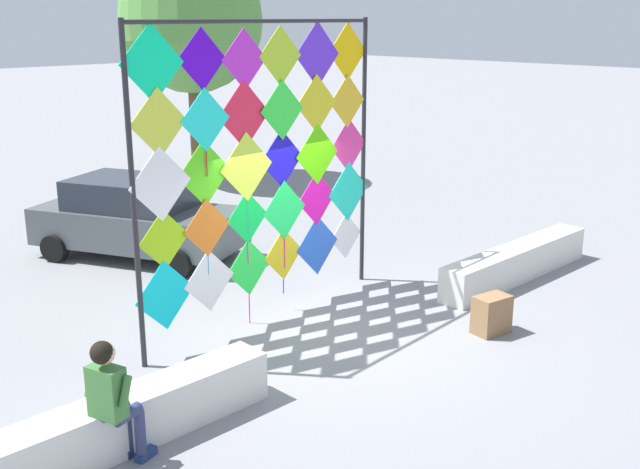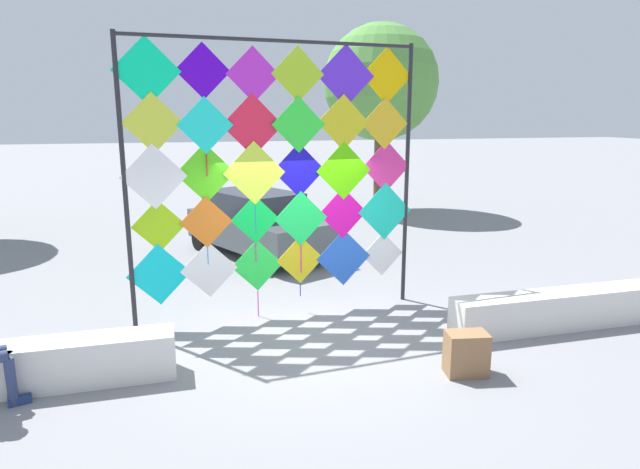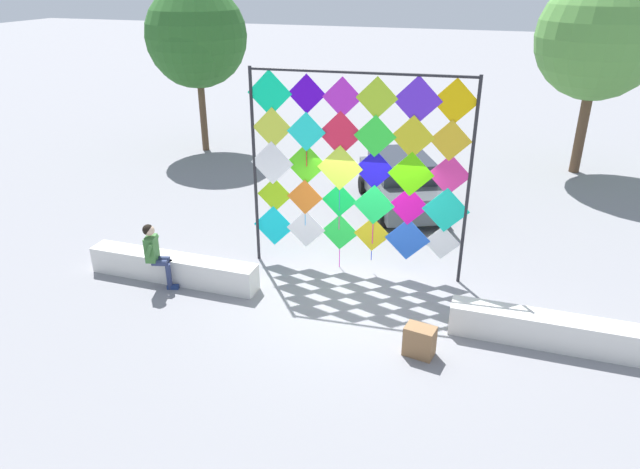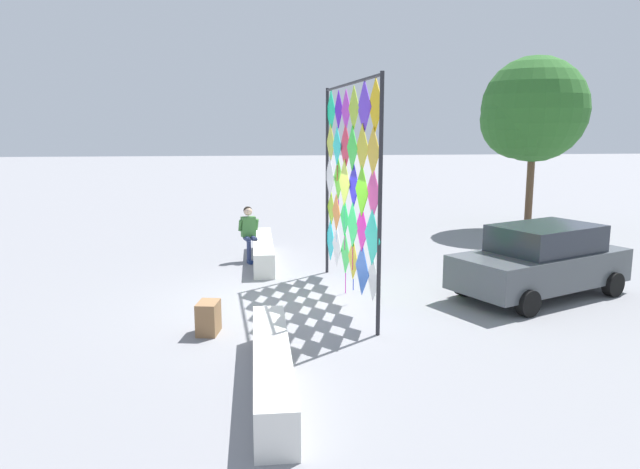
# 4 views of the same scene
# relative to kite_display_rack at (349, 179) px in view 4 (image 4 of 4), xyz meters

# --- Properties ---
(ground) EXTENTS (120.00, 120.00, 0.00)m
(ground) POSITION_rel_kite_display_rack_xyz_m (0.30, -1.17, -2.44)
(ground) COLOR gray
(plaza_ledge_left) EXTENTS (3.78, 0.49, 0.57)m
(plaza_ledge_left) POSITION_rel_kite_display_rack_xyz_m (-3.56, -1.67, -2.15)
(plaza_ledge_left) COLOR silver
(plaza_ledge_left) RESTS_ON ground
(plaza_ledge_right) EXTENTS (3.78, 0.49, 0.57)m
(plaza_ledge_right) POSITION_rel_kite_display_rack_xyz_m (4.15, -1.67, -2.15)
(plaza_ledge_right) COLOR silver
(plaza_ledge_right) RESTS_ON ground
(kite_display_rack) EXTENTS (4.66, 0.39, 4.33)m
(kite_display_rack) POSITION_rel_kite_display_rack_xyz_m (0.00, 0.00, 0.00)
(kite_display_rack) COLOR #232328
(kite_display_rack) RESTS_ON ground
(seated_vendor) EXTENTS (0.66, 0.55, 1.42)m
(seated_vendor) POSITION_rel_kite_display_rack_xyz_m (-3.69, -2.01, -1.61)
(seated_vendor) COLOR navy
(seated_vendor) RESTS_ON ground
(parked_car) EXTENTS (3.09, 4.14, 1.48)m
(parked_car) POSITION_rel_kite_display_rack_xyz_m (0.24, 3.98, -1.69)
(parked_car) COLOR #4C5156
(parked_car) RESTS_ON ground
(cardboard_box_large) EXTENTS (0.56, 0.42, 0.55)m
(cardboard_box_large) POSITION_rel_kite_display_rack_xyz_m (1.86, -2.68, -2.17)
(cardboard_box_large) COLOR olive
(cardboard_box_large) RESTS_ON ground
(tree_broadleaf) EXTENTS (3.47, 3.54, 5.74)m
(tree_broadleaf) POSITION_rel_kite_display_rack_xyz_m (-7.61, 7.25, 1.41)
(tree_broadleaf) COLOR brown
(tree_broadleaf) RESTS_ON ground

